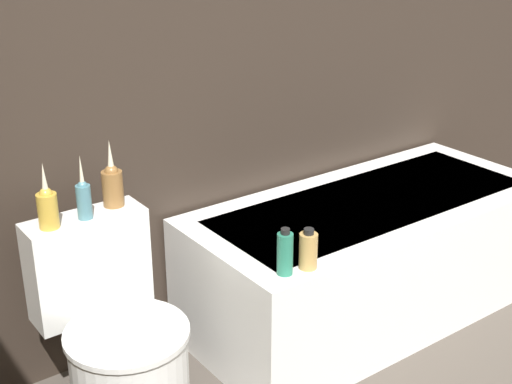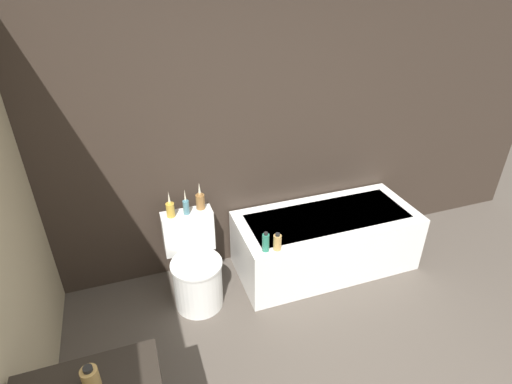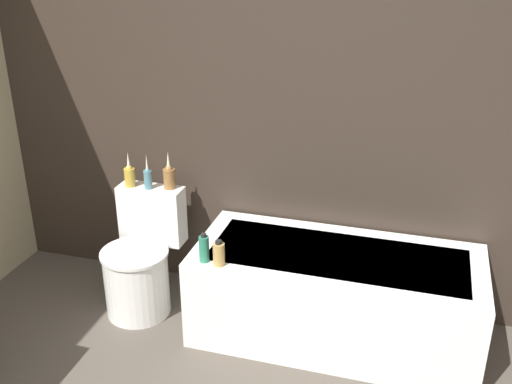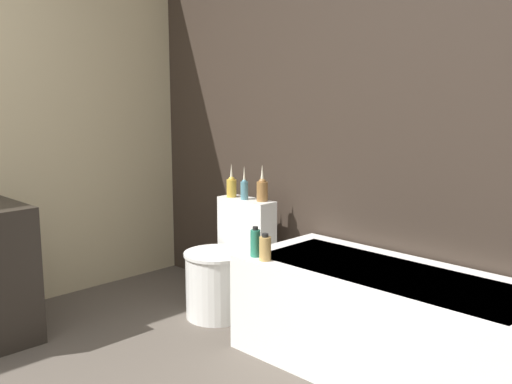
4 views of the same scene
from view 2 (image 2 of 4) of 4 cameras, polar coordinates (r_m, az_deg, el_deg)
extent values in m
cube|color=#332821|center=(3.41, -2.07, 8.71)|extent=(6.40, 0.06, 2.60)
cube|color=white|center=(3.81, 9.86, -6.87)|extent=(1.65, 0.73, 0.55)
cube|color=#B7BCC6|center=(3.66, 10.22, -3.46)|extent=(1.45, 0.53, 0.01)
cylinder|color=white|center=(3.44, -8.25, -12.92)|extent=(0.40, 0.40, 0.42)
cylinder|color=white|center=(3.30, -8.53, -10.13)|extent=(0.42, 0.42, 0.02)
cube|color=white|center=(3.44, -9.65, -5.52)|extent=(0.42, 0.15, 0.38)
cylinder|color=tan|center=(2.16, -22.55, -23.36)|extent=(0.08, 0.08, 0.11)
cylinder|color=black|center=(2.11, -22.92, -22.27)|extent=(0.04, 0.04, 0.02)
cylinder|color=gold|center=(3.27, -12.12, -2.54)|extent=(0.07, 0.07, 0.12)
sphere|color=gold|center=(3.24, -12.23, -1.64)|extent=(0.04, 0.04, 0.04)
cone|color=beige|center=(3.21, -12.34, -0.81)|extent=(0.02, 0.02, 0.11)
cylinder|color=teal|center=(3.28, -9.95, -2.18)|extent=(0.05, 0.05, 0.12)
sphere|color=teal|center=(3.25, -10.04, -1.28)|extent=(0.03, 0.03, 0.03)
cone|color=beige|center=(3.23, -10.12, -0.46)|extent=(0.02, 0.02, 0.11)
cylinder|color=olive|center=(3.33, -7.95, -1.38)|extent=(0.07, 0.07, 0.13)
sphere|color=olive|center=(3.30, -8.03, -0.43)|extent=(0.05, 0.05, 0.05)
cone|color=beige|center=(3.27, -8.10, 0.44)|extent=(0.03, 0.03, 0.12)
cylinder|color=#267259|center=(3.15, 1.40, -7.24)|extent=(0.06, 0.06, 0.15)
cylinder|color=black|center=(3.10, 1.42, -5.96)|extent=(0.03, 0.03, 0.02)
cylinder|color=tan|center=(3.17, 3.07, -7.21)|extent=(0.07, 0.07, 0.13)
cylinder|color=black|center=(3.13, 3.10, -6.10)|extent=(0.04, 0.04, 0.02)
camera|label=1|loc=(1.10, -40.41, -23.10)|focal=50.00mm
camera|label=3|loc=(2.04, 78.34, -2.15)|focal=42.00mm
camera|label=4|loc=(3.36, 64.22, -5.92)|focal=42.00mm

